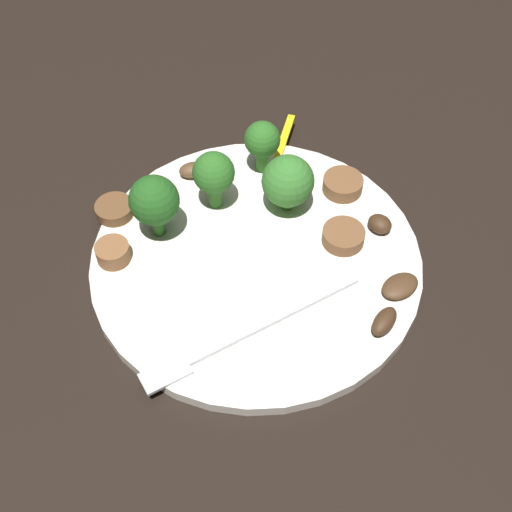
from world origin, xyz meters
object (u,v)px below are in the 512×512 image
Objects in this scene: mushroom_2 at (400,286)px; pepper_strip_0 at (285,137)px; broccoli_floret_0 at (154,201)px; broccoli_floret_3 at (262,141)px; sausage_slice_0 at (343,236)px; sausage_slice_1 at (115,209)px; mushroom_1 at (196,169)px; plate at (256,260)px; mushroom_5 at (384,321)px; broccoli_floret_1 at (209,176)px; mushroom_3 at (160,187)px; fork at (238,337)px; sausage_slice_2 at (343,184)px; mushroom_0 at (380,224)px; sausage_slice_3 at (113,252)px; broccoli_floret_2 at (288,182)px.

pepper_strip_0 is (-0.02, -0.19, -0.00)m from mushroom_2.
broccoli_floret_0 is 1.16× the size of broccoli_floret_3.
sausage_slice_0 is (-0.01, 0.10, -0.03)m from broccoli_floret_3.
sausage_slice_1 is 1.25× the size of mushroom_1.
broccoli_floret_3 is (-0.06, -0.08, 0.04)m from plate.
mushroom_1 is at bearing -78.28° from mushroom_5.
mushroom_5 is (-0.05, 0.10, 0.01)m from plate.
broccoli_floret_1 is 0.91× the size of pepper_strip_0.
mushroom_1 is 0.04m from mushroom_3.
mushroom_1 is (-0.05, -0.16, 0.00)m from fork.
mushroom_1 and mushroom_5 have the same top height.
sausage_slice_1 is 0.04m from mushroom_3.
mushroom_3 is (0.13, -0.08, -0.00)m from sausage_slice_2.
sausage_slice_1 is at bearing -35.60° from mushroom_0.
plate is 9.75× the size of sausage_slice_3.
fork is at bearing 99.74° from sausage_slice_1.
mushroom_0 is (-0.05, 0.11, -0.03)m from broccoli_floret_3.
broccoli_floret_1 is 2.00× the size of sausage_slice_3.
sausage_slice_3 is (0.17, -0.08, 0.00)m from sausage_slice_0.
sausage_slice_2 is 1.26× the size of mushroom_3.
mushroom_0 is 0.06m from mushroom_2.
mushroom_0 is 0.74× the size of mushroom_5.
mushroom_0 is (0.00, 0.05, 0.00)m from sausage_slice_2.
sausage_slice_1 is 0.53× the size of pepper_strip_0.
broccoli_floret_3 reaches higher than mushroom_1.
plate is at bearing 88.50° from mushroom_1.
broccoli_floret_0 is 1.08× the size of broccoli_floret_1.
mushroom_2 is at bearing 131.97° from broccoli_floret_0.
sausage_slice_0 is at bearing 116.94° from mushroom_1.
mushroom_2 is (-0.13, 0.03, 0.00)m from fork.
fork is at bearing 11.48° from mushroom_0.
plate is 0.08m from broccoli_floret_1.
sausage_slice_2 is at bearing -113.15° from mushroom_5.
sausage_slice_1 is at bearing -58.73° from mushroom_5.
mushroom_2 is 1.15× the size of mushroom_5.
sausage_slice_2 is 1.68× the size of mushroom_0.
sausage_slice_3 is (0.10, -0.06, 0.01)m from plate.
broccoli_floret_0 is at bearing 15.89° from pepper_strip_0.
plate is 4.88× the size of broccoli_floret_1.
mushroom_3 is (-0.02, -0.16, 0.00)m from fork.
broccoli_floret_1 reaches higher than broccoli_floret_3.
broccoli_floret_1 is at bearing -41.80° from mushroom_0.
sausage_slice_3 is 0.20m from pepper_strip_0.
sausage_slice_1 is at bearing -24.63° from broccoli_floret_1.
broccoli_floret_0 reaches higher than pepper_strip_0.
broccoli_floret_2 is at bearing -49.72° from mushroom_0.
mushroom_3 is at bearing -59.57° from mushroom_2.
broccoli_floret_1 is 0.06m from mushroom_3.
plate is 0.10m from sausage_slice_2.
sausage_slice_0 is 1.08× the size of sausage_slice_1.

